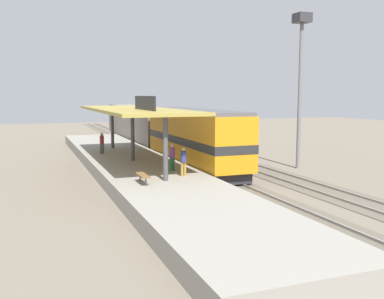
% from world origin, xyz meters
% --- Properties ---
extents(ground_plane, '(120.00, 120.00, 0.00)m').
position_xyz_m(ground_plane, '(2.00, 0.00, 0.00)').
color(ground_plane, '#706656').
extents(track_near, '(3.20, 110.00, 0.16)m').
position_xyz_m(track_near, '(0.00, 0.00, 0.03)').
color(track_near, '#5F5649').
rests_on(track_near, ground).
extents(track_far, '(3.20, 110.00, 0.16)m').
position_xyz_m(track_far, '(4.60, 0.00, 0.03)').
color(track_far, '#5F5649').
rests_on(track_far, ground).
extents(platform, '(6.00, 44.00, 0.90)m').
position_xyz_m(platform, '(-4.60, 0.00, 0.45)').
color(platform, gray).
rests_on(platform, ground).
extents(station_canopy, '(5.20, 18.00, 4.70)m').
position_xyz_m(station_canopy, '(-4.60, -0.09, 4.53)').
color(station_canopy, '#47474C').
rests_on(station_canopy, platform).
extents(platform_bench, '(0.44, 1.70, 0.50)m').
position_xyz_m(platform_bench, '(-6.00, -8.34, 1.34)').
color(platform_bench, '#333338').
rests_on(platform_bench, platform).
extents(locomotive, '(2.93, 14.43, 4.44)m').
position_xyz_m(locomotive, '(0.00, -0.48, 2.41)').
color(locomotive, '#28282D').
rests_on(locomotive, track_near).
extents(passenger_carriage_single, '(2.90, 20.00, 4.24)m').
position_xyz_m(passenger_carriage_single, '(0.00, 17.52, 2.31)').
color(passenger_carriage_single, '#28282D').
rests_on(passenger_carriage_single, track_near).
extents(light_mast, '(1.10, 1.10, 11.70)m').
position_xyz_m(light_mast, '(7.80, -2.64, 8.40)').
color(light_mast, slate).
rests_on(light_mast, ground).
extents(person_waiting, '(0.34, 0.34, 1.71)m').
position_xyz_m(person_waiting, '(-6.09, 4.67, 1.85)').
color(person_waiting, '#4C4C51').
rests_on(person_waiting, platform).
extents(person_walking, '(0.34, 0.34, 1.71)m').
position_xyz_m(person_walking, '(-3.28, -5.14, 1.85)').
color(person_walking, '#23603D').
rests_on(person_walking, platform).
extents(person_boarding, '(0.34, 0.34, 1.71)m').
position_xyz_m(person_boarding, '(-3.22, -7.10, 1.85)').
color(person_boarding, olive).
rests_on(person_boarding, platform).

